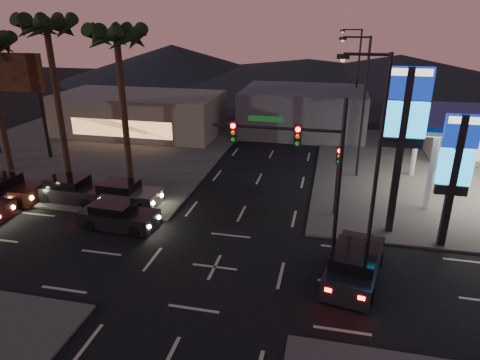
% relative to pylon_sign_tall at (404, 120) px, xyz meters
% --- Properties ---
extents(ground, '(140.00, 140.00, 0.00)m').
position_rel_pylon_sign_tall_xyz_m(ground, '(-8.50, -5.50, -6.39)').
color(ground, black).
rests_on(ground, ground).
extents(corner_lot_ne, '(24.00, 24.00, 0.12)m').
position_rel_pylon_sign_tall_xyz_m(corner_lot_ne, '(7.50, 10.50, -6.33)').
color(corner_lot_ne, '#47443F').
rests_on(corner_lot_ne, ground).
extents(corner_lot_nw, '(24.00, 24.00, 0.12)m').
position_rel_pylon_sign_tall_xyz_m(corner_lot_nw, '(-24.50, 10.50, -6.33)').
color(corner_lot_nw, '#47443F').
rests_on(corner_lot_nw, ground).
extents(pylon_sign_tall, '(2.20, 0.35, 9.00)m').
position_rel_pylon_sign_tall_xyz_m(pylon_sign_tall, '(0.00, 0.00, 0.00)').
color(pylon_sign_tall, black).
rests_on(pylon_sign_tall, ground).
extents(pylon_sign_short, '(1.60, 0.35, 7.00)m').
position_rel_pylon_sign_tall_xyz_m(pylon_sign_short, '(2.50, -1.00, -1.74)').
color(pylon_sign_short, black).
rests_on(pylon_sign_short, ground).
extents(traffic_signal_mast, '(6.10, 0.39, 8.00)m').
position_rel_pylon_sign_tall_xyz_m(traffic_signal_mast, '(-4.74, -3.51, -1.17)').
color(traffic_signal_mast, black).
rests_on(traffic_signal_mast, ground).
extents(pedestal_signal, '(0.32, 0.39, 4.30)m').
position_rel_pylon_sign_tall_xyz_m(pedestal_signal, '(-3.00, 1.48, -3.47)').
color(pedestal_signal, black).
rests_on(pedestal_signal, ground).
extents(streetlight_near, '(2.14, 0.25, 10.00)m').
position_rel_pylon_sign_tall_xyz_m(streetlight_near, '(-1.71, -4.50, -0.68)').
color(streetlight_near, black).
rests_on(streetlight_near, ground).
extents(streetlight_mid, '(2.14, 0.25, 10.00)m').
position_rel_pylon_sign_tall_xyz_m(streetlight_mid, '(-1.71, 8.50, -0.68)').
color(streetlight_mid, black).
rests_on(streetlight_mid, ground).
extents(streetlight_far, '(2.14, 0.25, 10.00)m').
position_rel_pylon_sign_tall_xyz_m(streetlight_far, '(-1.71, 22.50, -0.68)').
color(streetlight_far, black).
rests_on(streetlight_far, ground).
extents(palm_a, '(4.41, 4.41, 10.86)m').
position_rel_pylon_sign_tall_xyz_m(palm_a, '(-17.50, 4.00, 3.03)').
color(palm_a, black).
rests_on(palm_a, ground).
extents(palm_b, '(4.41, 4.41, 11.46)m').
position_rel_pylon_sign_tall_xyz_m(palm_b, '(-22.50, 4.00, 3.58)').
color(palm_b, black).
rests_on(palm_b, ground).
extents(billboard, '(6.00, 0.30, 8.50)m').
position_rel_pylon_sign_tall_xyz_m(billboard, '(-29.00, 7.50, -0.06)').
color(billboard, black).
rests_on(billboard, ground).
extents(building_far_west, '(16.00, 8.00, 4.00)m').
position_rel_pylon_sign_tall_xyz_m(building_far_west, '(-22.50, 16.50, -4.39)').
color(building_far_west, '#726B5B').
rests_on(building_far_west, ground).
extents(building_far_mid, '(12.00, 9.00, 4.40)m').
position_rel_pylon_sign_tall_xyz_m(building_far_mid, '(-6.50, 20.50, -4.19)').
color(building_far_mid, '#4C4C51').
rests_on(building_far_mid, ground).
extents(hill_left, '(40.00, 40.00, 6.00)m').
position_rel_pylon_sign_tall_xyz_m(hill_left, '(-33.50, 54.50, -3.39)').
color(hill_left, black).
rests_on(hill_left, ground).
extents(hill_right, '(50.00, 50.00, 5.00)m').
position_rel_pylon_sign_tall_xyz_m(hill_right, '(6.50, 54.50, -3.89)').
color(hill_right, black).
rests_on(hill_right, ground).
extents(hill_center, '(60.00, 60.00, 4.00)m').
position_rel_pylon_sign_tall_xyz_m(hill_center, '(-8.50, 54.50, -4.39)').
color(hill_center, black).
rests_on(hill_center, ground).
extents(car_lane_a_front, '(4.58, 2.11, 1.46)m').
position_rel_pylon_sign_tall_xyz_m(car_lane_a_front, '(-14.98, -2.68, -5.71)').
color(car_lane_a_front, black).
rests_on(car_lane_a_front, ground).
extents(car_lane_b_front, '(4.75, 2.14, 1.52)m').
position_rel_pylon_sign_tall_xyz_m(car_lane_b_front, '(-16.09, 0.18, -5.69)').
color(car_lane_b_front, '#505153').
rests_on(car_lane_b_front, ground).
extents(car_lane_b_mid, '(4.94, 2.19, 1.59)m').
position_rel_pylon_sign_tall_xyz_m(car_lane_b_mid, '(-19.61, 0.05, -5.66)').
color(car_lane_b_mid, black).
rests_on(car_lane_b_mid, ground).
extents(car_lane_b_rear, '(5.26, 2.34, 1.69)m').
position_rel_pylon_sign_tall_xyz_m(car_lane_b_rear, '(-24.02, -0.95, -5.61)').
color(car_lane_b_rear, black).
rests_on(car_lane_b_rear, ground).
extents(suv_station, '(2.97, 5.21, 1.64)m').
position_rel_pylon_sign_tall_xyz_m(suv_station, '(-2.02, -5.07, -5.63)').
color(suv_station, black).
rests_on(suv_station, ground).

